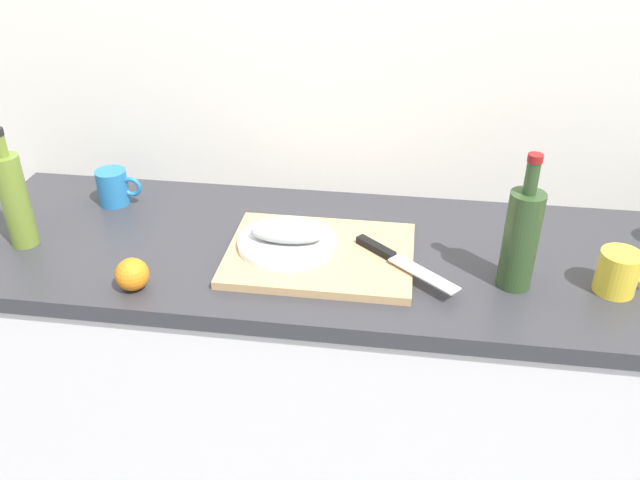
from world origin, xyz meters
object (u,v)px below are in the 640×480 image
object	(u,v)px
fish_fillet	(287,233)
chef_knife	(393,257)
coffee_mug_1	(619,272)
white_plate	(287,243)
coffee_mug_0	(114,187)
wine_bottle	(521,237)
orange_0	(132,274)
cutting_board	(320,255)
olive_oil_bottle	(15,199)

from	to	relation	value
fish_fillet	chef_knife	size ratio (longest dim) A/B	0.73
fish_fillet	coffee_mug_1	bearing A→B (deg)	-4.20
white_plate	coffee_mug_0	distance (m)	0.53
wine_bottle	orange_0	world-z (taller)	wine_bottle
cutting_board	chef_knife	distance (m)	0.17
fish_fillet	coffee_mug_1	xyz separation A→B (m)	(0.73, -0.05, -0.00)
chef_knife	orange_0	size ratio (longest dim) A/B	3.30
fish_fillet	olive_oil_bottle	xyz separation A→B (m)	(-0.63, -0.05, 0.07)
olive_oil_bottle	coffee_mug_0	distance (m)	0.28
chef_knife	orange_0	world-z (taller)	orange_0
cutting_board	fish_fillet	xyz separation A→B (m)	(-0.08, 0.01, 0.04)
olive_oil_bottle	white_plate	bearing A→B (deg)	4.20
cutting_board	olive_oil_bottle	xyz separation A→B (m)	(-0.71, -0.03, 0.11)
olive_oil_bottle	coffee_mug_1	bearing A→B (deg)	-0.29
wine_bottle	coffee_mug_0	distance (m)	1.05
cutting_board	olive_oil_bottle	bearing A→B (deg)	-177.39
coffee_mug_1	orange_0	world-z (taller)	coffee_mug_1
chef_knife	olive_oil_bottle	world-z (taller)	olive_oil_bottle
fish_fillet	orange_0	world-z (taller)	orange_0
wine_bottle	cutting_board	bearing A→B (deg)	174.03
coffee_mug_1	coffee_mug_0	bearing A→B (deg)	169.11
coffee_mug_1	wine_bottle	bearing A→B (deg)	-178.44
chef_knife	wine_bottle	size ratio (longest dim) A/B	0.77
cutting_board	wine_bottle	distance (m)	0.45
fish_fillet	chef_knife	bearing A→B (deg)	-6.84
fish_fillet	olive_oil_bottle	distance (m)	0.64
cutting_board	coffee_mug_0	xyz separation A→B (m)	(-0.58, 0.20, 0.04)
fish_fillet	wine_bottle	xyz separation A→B (m)	(0.51, -0.06, 0.07)
cutting_board	coffee_mug_0	size ratio (longest dim) A/B	3.56
fish_fillet	coffee_mug_1	world-z (taller)	coffee_mug_1
cutting_board	orange_0	bearing A→B (deg)	-155.30
fish_fillet	orange_0	xyz separation A→B (m)	(-0.30, -0.19, -0.02)
wine_bottle	orange_0	bearing A→B (deg)	-170.90
olive_oil_bottle	wine_bottle	xyz separation A→B (m)	(1.15, -0.01, -0.00)
fish_fillet	orange_0	bearing A→B (deg)	-147.87
fish_fillet	wine_bottle	distance (m)	0.52
white_plate	orange_0	distance (m)	0.36
olive_oil_bottle	wine_bottle	bearing A→B (deg)	-0.64
coffee_mug_0	olive_oil_bottle	bearing A→B (deg)	-120.02
fish_fillet	coffee_mug_0	size ratio (longest dim) A/B	1.44
white_plate	orange_0	bearing A→B (deg)	-147.87
white_plate	wine_bottle	size ratio (longest dim) A/B	0.75
cutting_board	white_plate	distance (m)	0.08
olive_oil_bottle	cutting_board	bearing A→B (deg)	2.61
cutting_board	chef_knife	xyz separation A→B (m)	(0.17, -0.02, 0.02)
fish_fillet	coffee_mug_0	world-z (taller)	coffee_mug_0
cutting_board	coffee_mug_0	world-z (taller)	coffee_mug_0
chef_knife	olive_oil_bottle	size ratio (longest dim) A/B	0.81
orange_0	chef_knife	bearing A→B (deg)	16.24
cutting_board	coffee_mug_1	distance (m)	0.65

